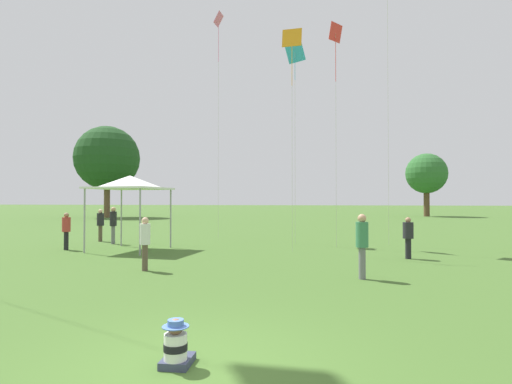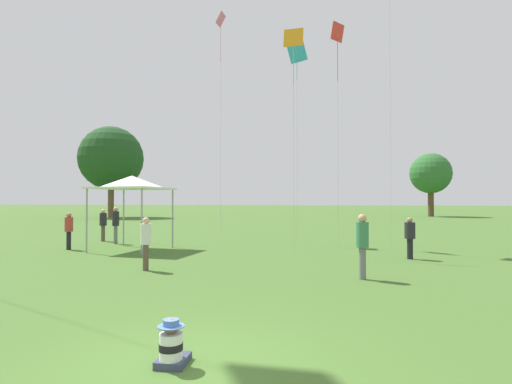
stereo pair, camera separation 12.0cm
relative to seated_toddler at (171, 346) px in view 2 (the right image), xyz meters
name	(u,v)px [view 2 (the right image)]	position (x,y,z in m)	size (l,w,h in m)	color
ground_plane	(186,370)	(0.23, -0.08, -0.27)	(300.00, 300.00, 0.00)	#426628
seated_toddler	(171,346)	(0.00, 0.00, 0.00)	(0.39, 0.50, 0.63)	#383D56
person_standing_0	(410,235)	(5.17, 10.46, 0.63)	(0.44, 0.44, 1.54)	black
person_standing_2	(116,222)	(-8.16, 13.37, 0.83)	(0.44, 0.44, 1.83)	slate
person_standing_3	(146,238)	(-3.43, 6.61, 0.72)	(0.45, 0.45, 1.65)	brown
person_standing_4	(69,228)	(-9.01, 10.88, 0.69)	(0.48, 0.48, 1.63)	black
person_standing_6	(362,240)	(3.06, 6.31, 0.81)	(0.46, 0.46, 1.80)	slate
person_standing_7	(103,222)	(-9.43, 14.38, 0.74)	(0.45, 0.45, 1.69)	brown
canopy_tent	(132,183)	(-6.22, 11.21, 2.65)	(3.16, 3.16, 3.24)	white
kite_2	(221,34)	(-3.71, 16.84, 11.37)	(0.44, 0.75, 12.80)	pink
kite_3	(297,57)	(0.73, 15.06, 9.14)	(1.11, 0.94, 10.14)	#339EDB
kite_4	(293,46)	(0.79, 11.76, 8.43)	(0.85, 0.28, 9.48)	orange
kite_6	(338,42)	(2.70, 13.75, 9.25)	(0.67, 0.73, 10.40)	red
distant_tree_0	(111,158)	(-23.72, 40.45, 7.01)	(7.80, 7.80, 11.21)	brown
distant_tree_1	(431,174)	(15.88, 49.70, 5.29)	(5.22, 5.22, 8.22)	brown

